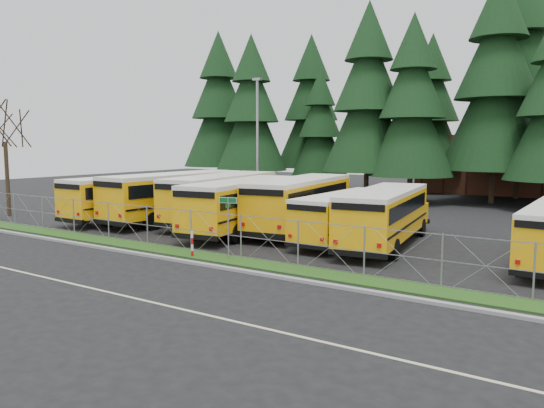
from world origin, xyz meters
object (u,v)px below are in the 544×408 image
(light_standard, at_px, (257,139))
(street_sign, at_px, (228,215))
(bus_0, at_px, (135,198))
(bus_5, at_px, (347,217))
(bus_2, at_px, (225,199))
(bus_1, at_px, (179,197))
(bus_4, at_px, (303,204))
(bus_3, at_px, (246,206))
(bus_6, at_px, (386,218))
(striped_bollard, at_px, (192,244))

(light_standard, bearing_deg, street_sign, -59.19)
(bus_0, relative_size, bus_5, 1.16)
(bus_0, height_order, bus_2, bus_2)
(bus_0, distance_m, light_standard, 10.77)
(bus_1, distance_m, bus_5, 12.45)
(light_standard, bearing_deg, bus_4, -40.52)
(bus_0, distance_m, bus_4, 12.09)
(bus_5, xyz_separation_m, light_standard, (-11.86, 8.68, 4.22))
(street_sign, bearing_deg, light_standard, 120.81)
(bus_3, xyz_separation_m, bus_6, (8.40, 0.54, -0.08))
(bus_2, height_order, striped_bollard, bus_2)
(bus_6, bearing_deg, light_standard, 140.30)
(bus_6, bearing_deg, bus_1, 170.43)
(bus_1, xyz_separation_m, bus_3, (6.21, -0.99, -0.08))
(street_sign, bearing_deg, striped_bollard, -163.34)
(bus_0, bearing_deg, bus_4, 11.24)
(bus_3, bearing_deg, bus_0, 172.20)
(bus_2, bearing_deg, bus_1, -168.05)
(bus_1, relative_size, light_standard, 1.21)
(bus_4, relative_size, bus_5, 1.22)
(bus_1, relative_size, bus_6, 1.11)
(light_standard, bearing_deg, striped_bollard, -64.71)
(bus_0, bearing_deg, bus_5, 2.52)
(bus_0, bearing_deg, bus_1, 18.16)
(bus_5, distance_m, street_sign, 7.47)
(bus_1, height_order, bus_2, bus_1)
(bus_6, bearing_deg, bus_4, 155.56)
(striped_bollard, bearing_deg, light_standard, 115.29)
(bus_6, height_order, light_standard, light_standard)
(street_sign, height_order, light_standard, light_standard)
(bus_2, relative_size, bus_6, 1.09)
(bus_4, bearing_deg, bus_1, -179.03)
(bus_6, distance_m, street_sign, 8.38)
(bus_3, xyz_separation_m, light_standard, (-5.63, 9.28, 3.97))
(bus_1, distance_m, street_sign, 12.38)
(bus_3, relative_size, bus_4, 0.98)
(bus_0, xyz_separation_m, street_sign, (13.03, -6.38, 0.54))
(bus_4, relative_size, bus_6, 1.08)
(bus_5, xyz_separation_m, bus_6, (2.17, -0.06, 0.17))
(bus_2, bearing_deg, street_sign, -58.17)
(bus_1, xyz_separation_m, bus_6, (14.61, -0.46, -0.16))
(street_sign, bearing_deg, bus_4, 97.67)
(bus_6, distance_m, striped_bollard, 9.84)
(bus_4, bearing_deg, bus_0, -176.48)
(bus_1, bearing_deg, bus_3, -6.99)
(bus_0, height_order, bus_5, bus_0)
(bus_3, relative_size, light_standard, 1.15)
(bus_5, bearing_deg, bus_2, 170.55)
(striped_bollard, distance_m, light_standard, 18.55)
(bus_0, bearing_deg, street_sign, -25.81)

